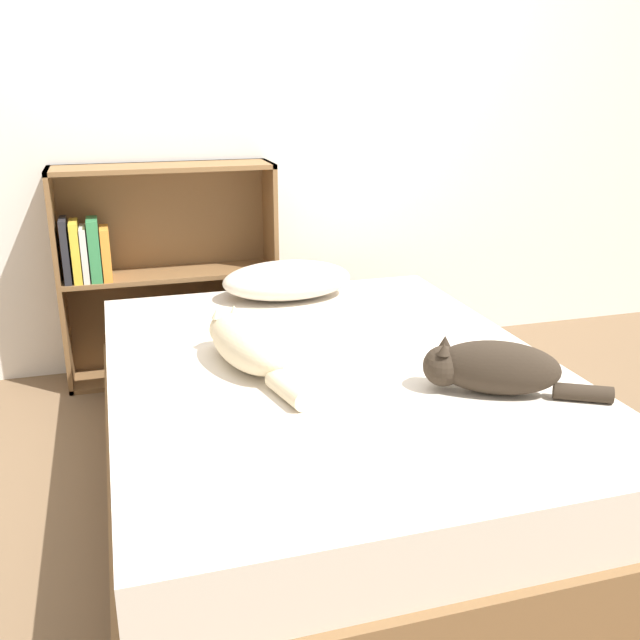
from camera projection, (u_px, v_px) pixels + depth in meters
name	position (u px, v px, depth m)	size (l,w,h in m)	color
ground_plane	(332.00, 483.00, 2.41)	(8.00, 8.00, 0.00)	brown
wall_back	(247.00, 90.00, 3.17)	(8.00, 0.06, 2.50)	white
bed	(332.00, 426.00, 2.34)	(1.43, 1.86, 0.44)	brown
pillow	(287.00, 280.00, 2.93)	(0.53, 0.33, 0.15)	beige
cat_light	(247.00, 344.00, 2.22)	(0.27, 0.59, 0.16)	beige
cat_dark	(490.00, 368.00, 2.03)	(0.48, 0.32, 0.16)	#33281E
bookshelf	(158.00, 268.00, 3.18)	(0.94, 0.26, 0.95)	brown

